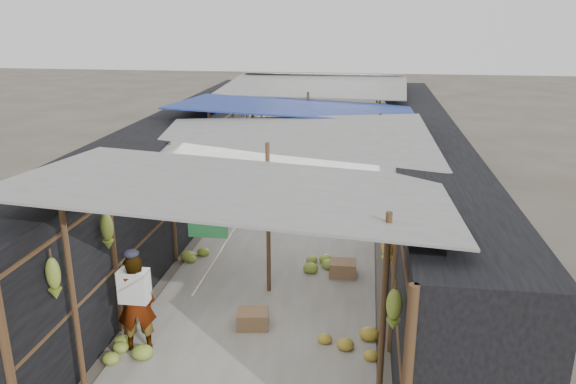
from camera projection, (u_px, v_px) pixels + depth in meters
The scene contains 13 objects.
aisle_slab at pixel (295, 220), 12.88m from camera, with size 3.60×16.00×0.02m, color #9E998E.
stall_left at pixel (179, 168), 12.90m from camera, with size 1.40×15.00×2.30m, color black.
stall_right at pixel (419, 177), 12.18m from camera, with size 1.40×15.00×2.30m, color black.
crate_near at pixel (253, 319), 8.45m from camera, with size 0.46×0.37×0.28m, color #96704C.
crate_mid at pixel (343, 269), 10.11m from camera, with size 0.47×0.38×0.28m, color #96704C.
crate_back at pixel (269, 179), 15.56m from camera, with size 0.44×0.36×0.28m, color #96704C.
black_basin at pixel (367, 168), 16.89m from camera, with size 0.56×0.56×0.17m, color black.
vendor_elderly at pixel (136, 303), 7.74m from camera, with size 0.53×0.35×1.45m, color silver.
shopper_blue at pixel (292, 152), 15.57m from camera, with size 0.84×0.66×1.73m, color #1E4E97.
vendor_seated at pixel (345, 180), 14.37m from camera, with size 0.58×0.33×0.89m, color #504946.
market_canopy at pixel (299, 114), 12.47m from camera, with size 5.62×15.20×2.77m.
hanging_bananas at pixel (295, 151), 12.38m from camera, with size 3.96×14.21×0.78m.
floor_bananas at pixel (270, 229), 11.91m from camera, with size 3.75×11.18×0.35m.
Camera 1 is at (1.53, -5.48, 4.54)m, focal length 35.00 mm.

